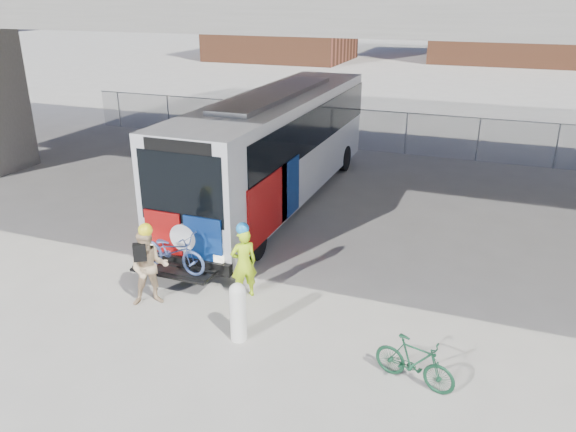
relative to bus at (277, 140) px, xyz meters
The scene contains 8 objects.
ground 5.36m from the bus, 66.08° to the right, with size 160.00×160.00×0.00m, color #9E9991.
bus is the anchor object (origin of this frame).
chainlink_fence 7.78m from the bus, 75.05° to the left, with size 30.00×0.06×30.00m.
brick_buildings 43.96m from the bus, 85.77° to the left, with size 54.00×22.00×12.00m.
bollard 8.43m from the bus, 73.31° to the right, with size 0.34×0.34×1.28m.
cyclist_hivis 6.66m from the bus, 74.60° to the right, with size 0.73×0.71×1.86m.
cyclist_tan 7.48m from the bus, 90.67° to the right, with size 1.10×1.04×1.97m.
bike_parked 10.18m from the bus, 53.67° to the right, with size 0.44×1.54×0.93m, color #154129.
Camera 1 is at (4.84, -12.20, 6.61)m, focal length 35.00 mm.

